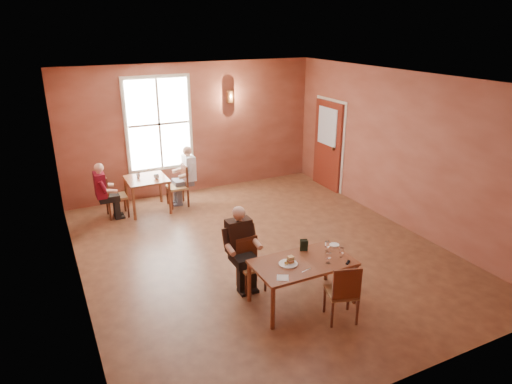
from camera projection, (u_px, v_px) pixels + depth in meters
name	position (u px, v px, depth m)	size (l,w,h in m)	color
ground	(261.00, 251.00, 8.13)	(6.00, 7.00, 0.01)	brown
wall_back	(193.00, 129.00, 10.55)	(6.00, 0.04, 3.00)	brown
wall_front	(415.00, 265.00, 4.67)	(6.00, 0.04, 3.00)	brown
wall_left	(70.00, 200.00, 6.37)	(0.04, 7.00, 3.00)	brown
wall_right	(399.00, 150.00, 8.85)	(0.04, 7.00, 3.00)	brown
ceiling	(262.00, 79.00, 7.08)	(6.00, 7.00, 0.04)	white
window	(159.00, 124.00, 10.10)	(1.36, 0.10, 1.96)	white
door	(327.00, 145.00, 10.91)	(0.12, 1.04, 2.10)	maroon
wall_sconce	(230.00, 96.00, 10.59)	(0.16, 0.16, 0.28)	brown
main_table	(302.00, 282.00, 6.53)	(1.42, 0.80, 0.66)	brown
chair_diner_main	(251.00, 265.00, 6.85)	(0.35, 0.35, 0.80)	#49250F
diner_main	(252.00, 253.00, 6.74)	(0.50, 0.50, 1.24)	black
chair_empty	(341.00, 291.00, 6.13)	(0.38, 0.38, 0.87)	#442816
plate_food	(288.00, 263.00, 6.33)	(0.26, 0.26, 0.03)	white
sandwich	(291.00, 260.00, 6.34)	(0.08, 0.08, 0.10)	tan
goblet_a	(327.00, 246.00, 6.67)	(0.07, 0.07, 0.17)	white
goblet_b	(342.00, 252.00, 6.51)	(0.06, 0.06, 0.16)	silver
goblet_c	(328.00, 257.00, 6.35)	(0.07, 0.07, 0.18)	white
menu_stand	(304.00, 245.00, 6.68)	(0.11, 0.05, 0.18)	black
knife	(306.00, 270.00, 6.19)	(0.17, 0.01, 0.00)	white
napkin	(283.00, 278.00, 6.01)	(0.15, 0.15, 0.01)	white
side_plate	(334.00, 245.00, 6.88)	(0.15, 0.15, 0.01)	silver
sunglasses	(348.00, 262.00, 6.38)	(0.11, 0.04, 0.01)	black
second_table	(148.00, 195.00, 9.73)	(0.83, 0.83, 0.73)	brown
chair_diner_white	(177.00, 186.00, 9.97)	(0.40, 0.40, 0.91)	#542B17
diner_white	(178.00, 178.00, 9.92)	(0.50, 0.50, 1.26)	white
chair_diner_maroon	(116.00, 196.00, 9.43)	(0.40, 0.40, 0.91)	#5D3414
diner_maroon	(114.00, 190.00, 9.37)	(0.47, 0.47, 1.17)	#4C1412
cup_a	(156.00, 177.00, 9.55)	(0.12, 0.12, 0.09)	silver
cup_b	(138.00, 176.00, 9.63)	(0.09, 0.09, 0.09)	silver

